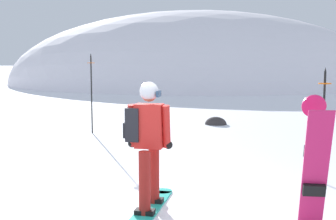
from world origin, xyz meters
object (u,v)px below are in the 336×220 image
at_px(snowboarder_main, 147,142).
at_px(piste_marker_far, 91,88).
at_px(spare_snowboard, 315,164).
at_px(rock_small, 216,124).
at_px(piste_marker_near, 323,117).

height_order(snowboarder_main, piste_marker_far, piste_marker_far).
bearing_deg(spare_snowboard, snowboarder_main, 166.38).
height_order(piste_marker_far, rock_small, piste_marker_far).
bearing_deg(piste_marker_near, snowboarder_main, -147.28).
xyz_separation_m(spare_snowboard, piste_marker_far, (-4.67, 6.31, 0.43)).
relative_size(snowboarder_main, spare_snowboard, 1.15).
xyz_separation_m(spare_snowboard, rock_small, (-1.34, 8.40, -0.81)).
distance_m(snowboarder_main, piste_marker_near, 3.07).
distance_m(piste_marker_far, rock_small, 4.12).
distance_m(snowboarder_main, spare_snowboard, 2.10).
bearing_deg(piste_marker_near, rock_small, 106.74).
distance_m(snowboarder_main, piste_marker_far, 6.39).
xyz_separation_m(snowboarder_main, piste_marker_far, (-2.63, 5.82, 0.32)).
bearing_deg(piste_marker_far, spare_snowboard, -53.49).
bearing_deg(snowboarder_main, spare_snowboard, -13.62).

